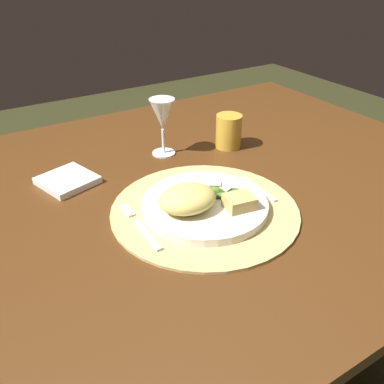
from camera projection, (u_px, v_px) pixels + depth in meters
name	position (u px, v px, depth m)	size (l,w,h in m)	color
ground_plane	(190.00, 382.00, 1.33)	(6.00, 6.00, 0.00)	#2D2D16
dining_table	(190.00, 228.00, 1.02)	(1.41, 1.05, 0.74)	#4B2A11
placemat	(205.00, 210.00, 0.85)	(0.39, 0.39, 0.01)	tan
dinner_plate	(205.00, 205.00, 0.85)	(0.26, 0.26, 0.02)	silver
pasta_serving	(187.00, 199.00, 0.81)	(0.12, 0.09, 0.05)	#DDC664
salad_greens	(223.00, 191.00, 0.86)	(0.07, 0.08, 0.03)	#426B23
bread_piece	(239.00, 202.00, 0.82)	(0.06, 0.05, 0.03)	tan
fork	(142.00, 228.00, 0.79)	(0.02, 0.17, 0.00)	silver
spoon	(252.00, 185.00, 0.93)	(0.02, 0.12, 0.01)	silver
napkin	(67.00, 180.00, 0.95)	(0.11, 0.11, 0.02)	white
wine_glass	(162.00, 116.00, 1.03)	(0.06, 0.06, 0.15)	silver
amber_tumbler	(229.00, 131.00, 1.10)	(0.07, 0.07, 0.09)	gold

